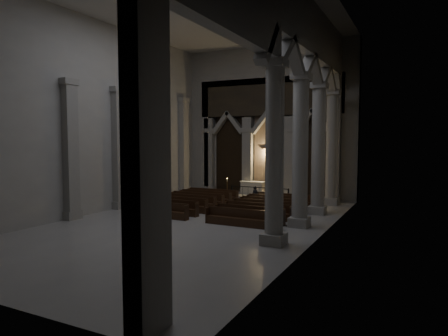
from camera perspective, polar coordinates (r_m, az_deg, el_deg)
name	(u,v)px	position (r m, az deg, el deg)	size (l,w,h in m)	color
room	(195,84)	(22.21, -4.23, 11.84)	(24.00, 24.10, 12.00)	gray
sanctuary_wall	(268,114)	(32.52, 6.37, 7.66)	(14.00, 0.77, 12.00)	gray
right_arcade	(300,76)	(21.28, 10.85, 12.73)	(1.00, 24.00, 12.00)	gray
left_pilasters	(138,149)	(28.77, -12.18, 2.65)	(0.60, 13.00, 8.03)	gray
sanctuary_step	(264,196)	(31.91, 5.69, -4.05)	(8.50, 2.60, 0.15)	gray
altar	(253,187)	(32.69, 4.12, -2.80)	(2.01, 0.81, 1.02)	#BAB4A4
altar_rail	(259,191)	(30.95, 5.05, -3.28)	(4.76, 0.09, 0.93)	black
candle_stand_left	(227,192)	(31.90, 0.45, -3.42)	(0.25, 0.25, 1.50)	olive
candle_stand_right	(298,198)	(29.54, 10.49, -4.24)	(0.21, 0.21, 1.26)	olive
pews	(224,207)	(25.58, 0.06, -5.58)	(9.49, 7.27, 0.91)	black
worshipper	(255,196)	(28.17, 4.46, -3.95)	(0.48, 0.31, 1.31)	black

